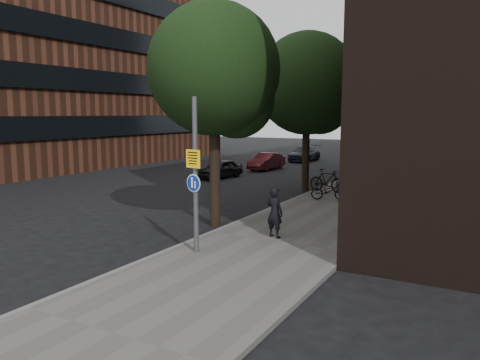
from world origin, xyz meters
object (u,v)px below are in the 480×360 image
Objects in this scene: parked_bike_facade_near at (366,211)px; parked_car_near at (220,169)px; signpost at (195,175)px; pedestrian at (275,212)px.

parked_car_near is (-10.80, 8.16, 0.01)m from parked_bike_facade_near.
parked_bike_facade_near is at bearing -29.12° from parked_car_near.
pedestrian is at bearing 72.07° from signpost.
signpost is 15.71m from parked_car_near.
signpost is at bearing -52.90° from parked_car_near.
signpost is 3.00m from pedestrian.
parked_car_near is at bearing 72.31° from parked_bike_facade_near.
parked_bike_facade_near is at bearing -110.03° from pedestrian.
pedestrian is 0.47× the size of parked_car_near.
pedestrian is at bearing 166.60° from parked_bike_facade_near.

